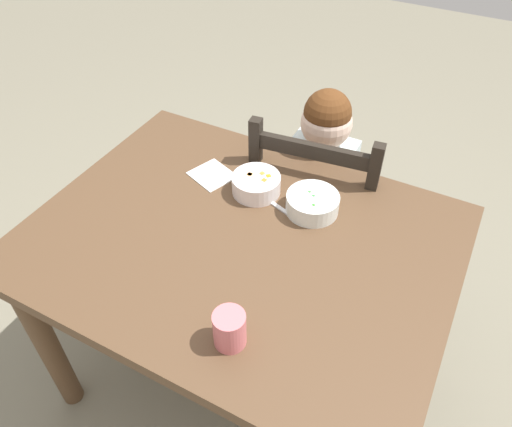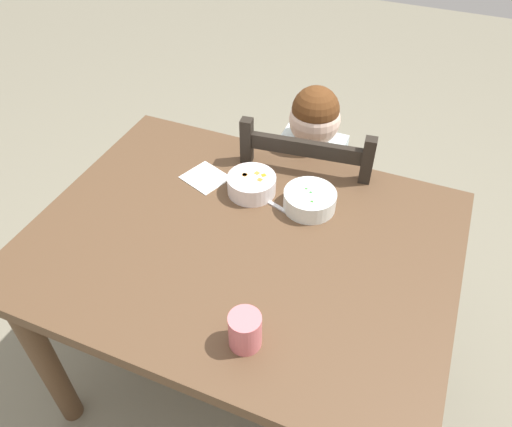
# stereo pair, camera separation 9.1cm
# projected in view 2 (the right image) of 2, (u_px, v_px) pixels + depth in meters

# --- Properties ---
(ground_plane) EXTENTS (8.00, 8.00, 0.00)m
(ground_plane) POSITION_uv_depth(u_px,v_px,m) (245.00, 374.00, 1.86)
(ground_plane) COLOR gray
(dining_table) EXTENTS (1.16, 0.88, 0.73)m
(dining_table) POSITION_uv_depth(u_px,v_px,m) (242.00, 265.00, 1.43)
(dining_table) COLOR brown
(dining_table) RESTS_ON ground
(dining_chair) EXTENTS (0.47, 0.47, 0.89)m
(dining_chair) POSITION_uv_depth(u_px,v_px,m) (306.00, 211.00, 1.88)
(dining_chair) COLOR black
(dining_chair) RESTS_ON ground
(child_figure) EXTENTS (0.32, 0.31, 0.94)m
(child_figure) POSITION_uv_depth(u_px,v_px,m) (308.00, 173.00, 1.75)
(child_figure) COLOR silver
(child_figure) RESTS_ON ground
(bowl_of_peas) EXTENTS (0.15, 0.15, 0.06)m
(bowl_of_peas) POSITION_uv_depth(u_px,v_px,m) (310.00, 200.00, 1.43)
(bowl_of_peas) COLOR white
(bowl_of_peas) RESTS_ON dining_table
(bowl_of_carrots) EXTENTS (0.15, 0.15, 0.06)m
(bowl_of_carrots) POSITION_uv_depth(u_px,v_px,m) (252.00, 184.00, 1.48)
(bowl_of_carrots) COLOR white
(bowl_of_carrots) RESTS_ON dining_table
(spoon) EXTENTS (0.14, 0.06, 0.01)m
(spoon) POSITION_uv_depth(u_px,v_px,m) (264.00, 198.00, 1.47)
(spoon) COLOR silver
(spoon) RESTS_ON dining_table
(drinking_cup) EXTENTS (0.07, 0.07, 0.09)m
(drinking_cup) POSITION_uv_depth(u_px,v_px,m) (245.00, 331.00, 1.09)
(drinking_cup) COLOR #DA6F76
(drinking_cup) RESTS_ON dining_table
(paper_napkin) EXTENTS (0.16, 0.15, 0.00)m
(paper_napkin) POSITION_uv_depth(u_px,v_px,m) (205.00, 178.00, 1.55)
(paper_napkin) COLOR white
(paper_napkin) RESTS_ON dining_table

